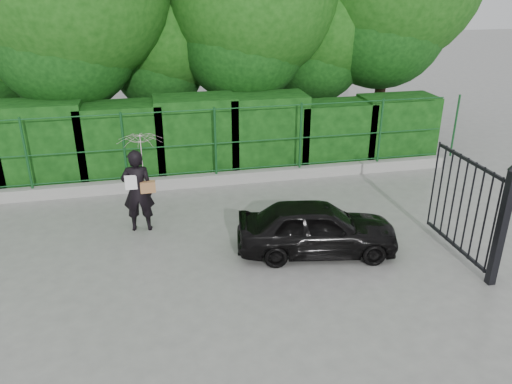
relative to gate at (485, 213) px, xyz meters
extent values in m
plane|color=gray|center=(-4.60, 0.72, -1.19)|extent=(80.00, 80.00, 0.00)
cube|color=#9E9E99|center=(-4.60, 5.22, -1.04)|extent=(14.00, 0.25, 0.30)
cylinder|color=#12461E|center=(-8.80, 5.22, 0.01)|extent=(0.06, 0.06, 1.80)
cylinder|color=#12461E|center=(-6.50, 5.22, 0.01)|extent=(0.06, 0.06, 1.80)
cylinder|color=#12461E|center=(-4.20, 5.22, 0.01)|extent=(0.06, 0.06, 1.80)
cylinder|color=#12461E|center=(-1.90, 5.22, 0.01)|extent=(0.06, 0.06, 1.80)
cylinder|color=#12461E|center=(0.40, 5.22, 0.01)|extent=(0.06, 0.06, 1.80)
cylinder|color=#12461E|center=(2.70, 5.22, 0.01)|extent=(0.06, 0.06, 1.80)
cylinder|color=#12461E|center=(-4.60, 5.22, -0.79)|extent=(13.60, 0.03, 0.03)
cylinder|color=#12461E|center=(-4.60, 5.22, -0.04)|extent=(13.60, 0.03, 0.03)
cylinder|color=#12461E|center=(-4.60, 5.22, 0.86)|extent=(13.60, 0.03, 0.03)
cube|color=black|center=(-8.60, 6.22, -0.07)|extent=(2.20, 1.20, 2.23)
cube|color=black|center=(-6.60, 6.22, -0.15)|extent=(2.20, 1.20, 2.08)
cube|color=black|center=(-4.60, 6.22, -0.10)|extent=(2.20, 1.20, 2.18)
cube|color=black|center=(-2.60, 6.22, -0.12)|extent=(2.20, 1.20, 2.14)
cube|color=black|center=(-0.60, 6.22, -0.28)|extent=(2.20, 1.20, 1.82)
cube|color=black|center=(1.40, 6.22, -0.24)|extent=(2.20, 1.20, 1.90)
cylinder|color=black|center=(-7.60, 7.92, 1.06)|extent=(0.36, 0.36, 4.50)
cylinder|color=black|center=(-5.10, 9.22, 0.44)|extent=(0.36, 0.36, 3.25)
sphere|color=#14470F|center=(-5.10, 9.22, 2.39)|extent=(3.90, 3.90, 3.90)
cylinder|color=black|center=(-2.60, 8.22, 0.94)|extent=(0.36, 0.36, 4.25)
cylinder|color=black|center=(-0.10, 8.92, 0.56)|extent=(0.36, 0.36, 3.50)
sphere|color=#14470F|center=(-0.10, 8.92, 2.66)|extent=(4.20, 4.20, 4.20)
cylinder|color=black|center=(1.90, 8.52, 1.19)|extent=(0.36, 0.36, 4.75)
cube|color=black|center=(0.00, -0.48, -0.09)|extent=(0.14, 0.14, 2.20)
cube|color=black|center=(0.00, 0.67, -1.04)|extent=(0.05, 2.00, 0.06)
cube|color=black|center=(0.00, 0.67, 0.76)|extent=(0.05, 2.00, 0.06)
cylinder|color=black|center=(0.00, -0.28, -0.14)|extent=(0.04, 0.04, 1.90)
cylinder|color=black|center=(0.00, -0.03, -0.14)|extent=(0.04, 0.04, 1.90)
cylinder|color=black|center=(0.00, 0.22, -0.14)|extent=(0.04, 0.04, 1.90)
cylinder|color=black|center=(0.00, 0.47, -0.14)|extent=(0.04, 0.04, 1.90)
cylinder|color=black|center=(0.00, 0.72, -0.14)|extent=(0.04, 0.04, 1.90)
cylinder|color=black|center=(0.00, 0.97, -0.14)|extent=(0.04, 0.04, 1.90)
cylinder|color=black|center=(0.00, 1.22, -0.14)|extent=(0.04, 0.04, 1.90)
cylinder|color=black|center=(0.00, 1.47, -0.14)|extent=(0.04, 0.04, 1.90)
cylinder|color=black|center=(0.00, 1.72, -0.14)|extent=(0.04, 0.04, 1.90)
imported|color=black|center=(-6.19, 3.03, -0.27)|extent=(0.71, 0.51, 1.84)
imported|color=#FFC9E6|center=(-6.04, 3.08, 0.54)|extent=(0.96, 0.98, 0.88)
cube|color=#9E6C3F|center=(-5.97, 2.95, -0.16)|extent=(0.32, 0.15, 0.24)
cube|color=white|center=(-6.31, 2.91, -0.02)|extent=(0.25, 0.02, 0.32)
imported|color=black|center=(-2.73, 1.29, -0.65)|extent=(3.35, 1.80, 1.08)
camera|label=1|loc=(-5.78, -7.07, 3.96)|focal=35.00mm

